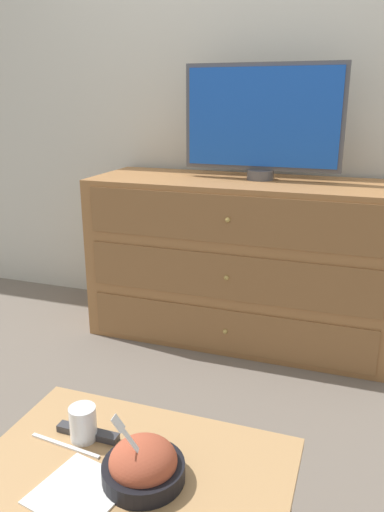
{
  "coord_description": "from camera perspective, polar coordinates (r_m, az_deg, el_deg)",
  "views": [
    {
      "loc": [
        0.52,
        -2.73,
        1.24
      ],
      "look_at": [
        0.07,
        -1.44,
        0.8
      ],
      "focal_mm": 35.0,
      "sensor_mm": 36.0,
      "label": 1
    }
  ],
  "objects": [
    {
      "name": "ground_plane",
      "position": [
        3.04,
        7.7,
        -6.52
      ],
      "size": [
        12.0,
        12.0,
        0.0
      ],
      "primitive_type": "plane",
      "color": "#70665B"
    },
    {
      "name": "wall_back",
      "position": [
        2.8,
        8.95,
        18.77
      ],
      "size": [
        12.0,
        0.05,
        2.6
      ],
      "color": "silver",
      "rests_on": "ground_plane"
    },
    {
      "name": "dresser",
      "position": [
        2.62,
        5.55,
        -0.53
      ],
      "size": [
        1.54,
        0.56,
        0.84
      ],
      "color": "#9E6B3D",
      "rests_on": "ground_plane"
    },
    {
      "name": "tv",
      "position": [
        2.52,
        8.08,
        15.14
      ],
      "size": [
        0.78,
        0.13,
        0.55
      ],
      "color": "#515156",
      "rests_on": "dresser"
    },
    {
      "name": "coffee_table",
      "position": [
        1.29,
        -6.84,
        -25.72
      ],
      "size": [
        0.72,
        0.48,
        0.43
      ],
      "color": "tan",
      "rests_on": "ground_plane"
    },
    {
      "name": "takeout_bowl",
      "position": [
        1.19,
        -5.59,
        -22.69
      ],
      "size": [
        0.18,
        0.18,
        0.17
      ],
      "color": "black",
      "rests_on": "coffee_table"
    },
    {
      "name": "drink_cup",
      "position": [
        1.33,
        -12.33,
        -18.37
      ],
      "size": [
        0.07,
        0.07,
        0.09
      ],
      "color": "white",
      "rests_on": "coffee_table"
    },
    {
      "name": "napkin",
      "position": [
        1.21,
        -12.77,
        -24.78
      ],
      "size": [
        0.21,
        0.21,
        0.0
      ],
      "color": "white",
      "rests_on": "coffee_table"
    },
    {
      "name": "knife",
      "position": [
        1.33,
        -14.3,
        -20.26
      ],
      "size": [
        0.2,
        0.03,
        0.01
      ],
      "color": "white",
      "rests_on": "coffee_table"
    },
    {
      "name": "remote_control",
      "position": [
        1.35,
        -11.82,
        -19.14
      ],
      "size": [
        0.17,
        0.03,
        0.02
      ],
      "color": "#38383D",
      "rests_on": "coffee_table"
    }
  ]
}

